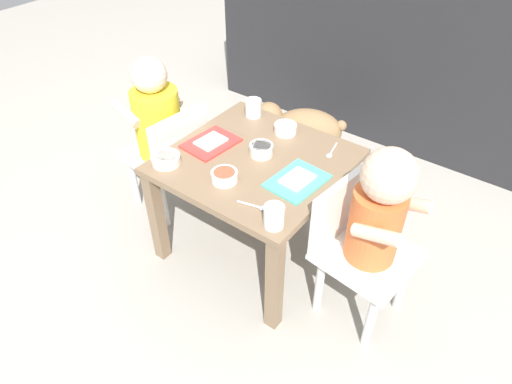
% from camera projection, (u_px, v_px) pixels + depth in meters
% --- Properties ---
extents(ground_plane, '(7.00, 7.00, 0.00)m').
position_uv_depth(ground_plane, '(256.00, 245.00, 1.85)').
color(ground_plane, '#9E998E').
extents(kitchen_cabinet_back, '(1.88, 0.36, 0.91)m').
position_uv_depth(kitchen_cabinet_back, '(394.00, 46.00, 2.27)').
color(kitchen_cabinet_back, '#232326').
rests_on(kitchen_cabinet_back, ground).
extents(dining_table, '(0.59, 0.58, 0.43)m').
position_uv_depth(dining_table, '(256.00, 175.00, 1.62)').
color(dining_table, '#7A6047').
rests_on(dining_table, ground).
extents(seated_child_left, '(0.31, 0.31, 0.68)m').
position_uv_depth(seated_child_left, '(159.00, 123.00, 1.78)').
color(seated_child_left, silver).
rests_on(seated_child_left, ground).
extents(seated_child_right, '(0.31, 0.31, 0.67)m').
position_uv_depth(seated_child_right, '(374.00, 218.00, 1.35)').
color(seated_child_right, silver).
rests_on(seated_child_right, ground).
extents(dog, '(0.42, 0.30, 0.32)m').
position_uv_depth(dog, '(301.00, 128.00, 2.14)').
color(dog, olive).
rests_on(dog, ground).
extents(food_tray_left, '(0.16, 0.20, 0.02)m').
position_uv_depth(food_tray_left, '(211.00, 143.00, 1.64)').
color(food_tray_left, red).
rests_on(food_tray_left, dining_table).
extents(food_tray_right, '(0.16, 0.20, 0.02)m').
position_uv_depth(food_tray_right, '(297.00, 180.00, 1.47)').
color(food_tray_right, '#4CC6BC').
rests_on(food_tray_right, dining_table).
extents(water_cup_left, '(0.06, 0.06, 0.07)m').
position_uv_depth(water_cup_left, '(274.00, 217.00, 1.30)').
color(water_cup_left, white).
rests_on(water_cup_left, dining_table).
extents(water_cup_right, '(0.06, 0.06, 0.07)m').
position_uv_depth(water_cup_right, '(253.00, 109.00, 1.78)').
color(water_cup_right, white).
rests_on(water_cup_right, dining_table).
extents(cereal_bowl_right_side, '(0.08, 0.08, 0.04)m').
position_uv_depth(cereal_bowl_right_side, '(285.00, 128.00, 1.69)').
color(cereal_bowl_right_side, white).
rests_on(cereal_bowl_right_side, dining_table).
extents(veggie_bowl_far, '(0.09, 0.09, 0.03)m').
position_uv_depth(veggie_bowl_far, '(224.00, 176.00, 1.47)').
color(veggie_bowl_far, white).
rests_on(veggie_bowl_far, dining_table).
extents(veggie_bowl_near, '(0.08, 0.08, 0.04)m').
position_uv_depth(veggie_bowl_near, '(262.00, 150.00, 1.58)').
color(veggie_bowl_near, silver).
rests_on(veggie_bowl_near, dining_table).
extents(cereal_bowl_left_side, '(0.10, 0.10, 0.03)m').
position_uv_depth(cereal_bowl_left_side, '(166.00, 159.00, 1.54)').
color(cereal_bowl_left_side, silver).
rests_on(cereal_bowl_left_side, dining_table).
extents(spoon_by_left_tray, '(0.03, 0.10, 0.01)m').
position_uv_depth(spoon_by_left_tray, '(331.00, 152.00, 1.60)').
color(spoon_by_left_tray, silver).
rests_on(spoon_by_left_tray, dining_table).
extents(spoon_by_right_tray, '(0.10, 0.04, 0.01)m').
position_uv_depth(spoon_by_right_tray, '(255.00, 206.00, 1.38)').
color(spoon_by_right_tray, silver).
rests_on(spoon_by_right_tray, dining_table).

